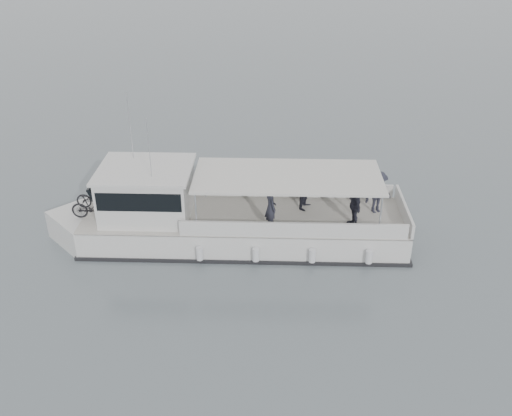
# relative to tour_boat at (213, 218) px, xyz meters

# --- Properties ---
(ground) EXTENTS (1400.00, 1400.00, 0.00)m
(ground) POSITION_rel_tour_boat_xyz_m (5.39, -1.49, -1.03)
(ground) COLOR #535C62
(ground) RESTS_ON ground
(tour_boat) EXTENTS (15.11, 5.82, 6.29)m
(tour_boat) POSITION_rel_tour_boat_xyz_m (0.00, 0.00, 0.00)
(tour_boat) COLOR silver
(tour_boat) RESTS_ON ground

